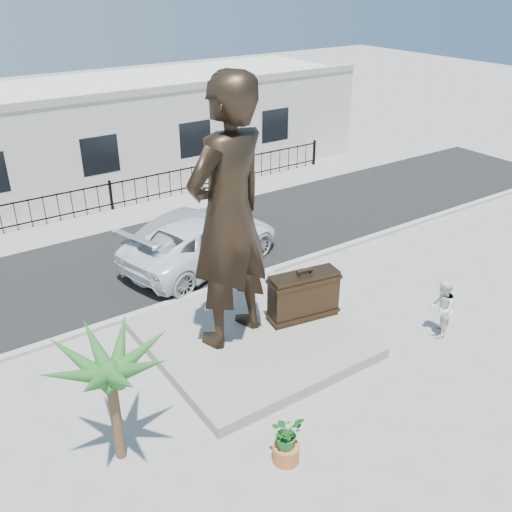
# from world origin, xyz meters

# --- Properties ---
(ground) EXTENTS (100.00, 100.00, 0.00)m
(ground) POSITION_xyz_m (0.00, 0.00, 0.00)
(ground) COLOR #9E9991
(ground) RESTS_ON ground
(street) EXTENTS (40.00, 7.00, 0.01)m
(street) POSITION_xyz_m (0.00, 8.00, 0.01)
(street) COLOR black
(street) RESTS_ON ground
(curb) EXTENTS (40.00, 0.25, 0.12)m
(curb) POSITION_xyz_m (0.00, 4.50, 0.06)
(curb) COLOR #A5A399
(curb) RESTS_ON ground
(far_sidewalk) EXTENTS (40.00, 2.50, 0.02)m
(far_sidewalk) POSITION_xyz_m (0.00, 12.00, 0.01)
(far_sidewalk) COLOR #9E9991
(far_sidewalk) RESTS_ON ground
(plinth) EXTENTS (5.20, 5.20, 0.30)m
(plinth) POSITION_xyz_m (-0.50, 1.50, 0.15)
(plinth) COLOR gray
(plinth) RESTS_ON ground
(fence) EXTENTS (22.00, 0.10, 1.20)m
(fence) POSITION_xyz_m (0.00, 12.80, 0.60)
(fence) COLOR black
(fence) RESTS_ON ground
(building) EXTENTS (28.00, 7.00, 4.40)m
(building) POSITION_xyz_m (0.00, 17.00, 2.20)
(building) COLOR silver
(building) RESTS_ON ground
(statue) EXTENTS (2.88, 2.27, 6.93)m
(statue) POSITION_xyz_m (-0.98, 1.77, 3.76)
(statue) COLOR black
(statue) RESTS_ON plinth
(suitcase) EXTENTS (2.03, 0.95, 1.38)m
(suitcase) POSITION_xyz_m (1.17, 1.36, 0.99)
(suitcase) COLOR #2F2113
(suitcase) RESTS_ON plinth
(tourist) EXTENTS (1.05, 1.01, 1.71)m
(tourist) POSITION_xyz_m (3.99, -1.11, 0.86)
(tourist) COLOR white
(tourist) RESTS_ON ground
(car_white) EXTENTS (6.35, 4.12, 1.63)m
(car_white) POSITION_xyz_m (0.75, 6.37, 0.82)
(car_white) COLOR white
(car_white) RESTS_ON street
(car_silver) EXTENTS (5.98, 3.86, 1.61)m
(car_silver) POSITION_xyz_m (0.90, 7.28, 0.82)
(car_silver) COLOR silver
(car_silver) RESTS_ON street
(palm_tree) EXTENTS (1.80, 1.80, 3.20)m
(palm_tree) POSITION_xyz_m (-5.01, -0.32, 0.00)
(palm_tree) COLOR #235A20
(palm_tree) RESTS_ON ground
(planter) EXTENTS (0.56, 0.56, 0.40)m
(planter) POSITION_xyz_m (-2.23, -2.37, 0.20)
(planter) COLOR #B1682E
(planter) RESTS_ON ground
(shrub) EXTENTS (0.72, 0.65, 0.72)m
(shrub) POSITION_xyz_m (-2.23, -2.37, 0.76)
(shrub) COLOR #246F26
(shrub) RESTS_ON planter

